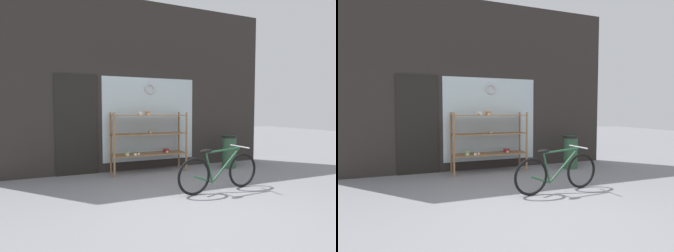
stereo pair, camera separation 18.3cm
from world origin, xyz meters
TOP-DOWN VIEW (x-y plane):
  - ground_plane at (0.00, 0.00)m, footprint 30.00×30.00m
  - storefront_facade at (-0.03, 2.84)m, footprint 6.39×0.13m
  - display_case at (0.07, 2.47)m, footprint 1.65×0.46m
  - bicycle at (0.76, 0.73)m, footprint 1.61×0.46m
  - trash_bin at (1.97, 2.19)m, footprint 0.34×0.34m

SIDE VIEW (x-z plane):
  - ground_plane at x=0.00m, z-range 0.00..0.00m
  - bicycle at x=0.76m, z-range -0.04..0.70m
  - trash_bin at x=1.97m, z-range 0.03..0.80m
  - display_case at x=0.07m, z-range 0.13..1.46m
  - storefront_facade at x=-0.03m, z-range -0.05..3.78m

